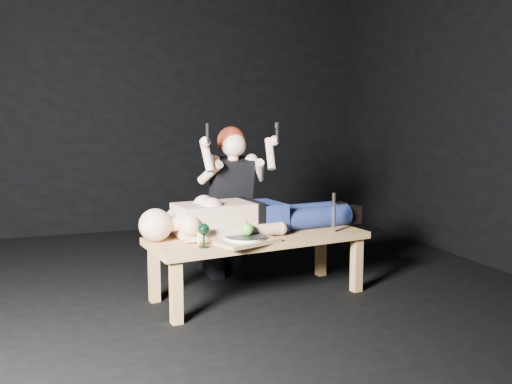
# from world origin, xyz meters

# --- Properties ---
(ground) EXTENTS (5.00, 5.00, 0.00)m
(ground) POSITION_xyz_m (0.00, 0.00, 0.00)
(ground) COLOR black
(ground) RESTS_ON ground
(back_wall) EXTENTS (5.00, 0.00, 5.00)m
(back_wall) POSITION_xyz_m (0.00, 2.50, 1.50)
(back_wall) COLOR black
(back_wall) RESTS_ON ground
(table) EXTENTS (1.61, 0.80, 0.45)m
(table) POSITION_xyz_m (0.34, -0.18, 0.23)
(table) COLOR tan
(table) RESTS_ON ground
(lying_man) EXTENTS (1.72, 0.74, 0.28)m
(lying_man) POSITION_xyz_m (0.38, -0.06, 0.59)
(lying_man) COLOR #D8B091
(lying_man) RESTS_ON table
(kneeling_woman) EXTENTS (0.71, 0.79, 1.24)m
(kneeling_woman) POSITION_xyz_m (0.27, 0.32, 0.62)
(kneeling_woman) COLOR black
(kneeling_woman) RESTS_ON ground
(serving_tray) EXTENTS (0.47, 0.41, 0.02)m
(serving_tray) POSITION_xyz_m (0.18, -0.39, 0.46)
(serving_tray) COLOR tan
(serving_tray) RESTS_ON table
(plate) EXTENTS (0.34, 0.34, 0.02)m
(plate) POSITION_xyz_m (0.18, -0.39, 0.48)
(plate) COLOR white
(plate) RESTS_ON serving_tray
(apple) EXTENTS (0.09, 0.09, 0.09)m
(apple) POSITION_xyz_m (0.20, -0.38, 0.54)
(apple) COLOR #379223
(apple) RESTS_ON plate
(goblet) EXTENTS (0.09, 0.09, 0.16)m
(goblet) POSITION_xyz_m (-0.11, -0.43, 0.53)
(goblet) COLOR black
(goblet) RESTS_ON table
(fork_flat) EXTENTS (0.03, 0.16, 0.01)m
(fork_flat) POSITION_xyz_m (0.03, -0.38, 0.45)
(fork_flat) COLOR #B2B2B7
(fork_flat) RESTS_ON table
(knife_flat) EXTENTS (0.07, 0.16, 0.01)m
(knife_flat) POSITION_xyz_m (0.42, -0.36, 0.45)
(knife_flat) COLOR #B2B2B7
(knife_flat) RESTS_ON table
(spoon_flat) EXTENTS (0.11, 0.14, 0.01)m
(spoon_flat) POSITION_xyz_m (0.37, -0.27, 0.45)
(spoon_flat) COLOR #B2B2B7
(spoon_flat) RESTS_ON table
(carving_knife) EXTENTS (0.04, 0.05, 0.29)m
(carving_knife) POSITION_xyz_m (0.89, -0.27, 0.59)
(carving_knife) COLOR #B2B2B7
(carving_knife) RESTS_ON table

